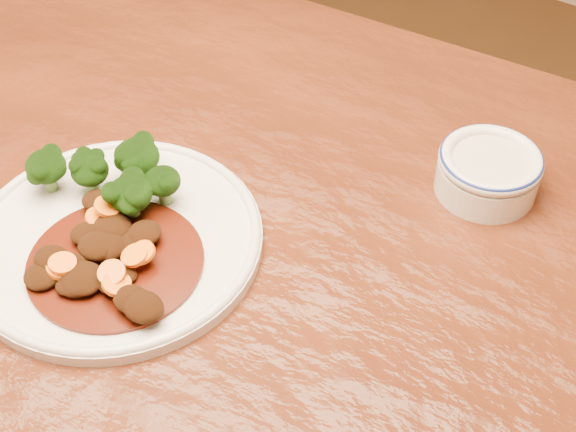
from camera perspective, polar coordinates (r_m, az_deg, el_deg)
The scene contains 5 objects.
dining_table at distance 0.96m, azimuth -8.42°, elevation -2.12°, with size 1.57×1.02×0.75m.
dinner_plate at distance 0.85m, azimuth -12.16°, elevation -1.57°, with size 0.31×0.31×0.02m.
broccoli_florets at distance 0.87m, azimuth -12.33°, elevation 3.00°, with size 0.16×0.11×0.05m.
mince_stew at distance 0.81m, azimuth -12.99°, elevation -2.93°, with size 0.18×0.18×0.03m.
dip_bowl at distance 0.91m, azimuth 14.07°, elevation 3.18°, with size 0.11×0.11×0.05m.
Camera 1 is at (0.49, -0.44, 1.37)m, focal length 50.00 mm.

